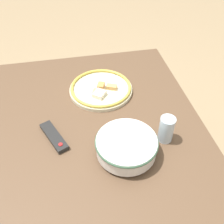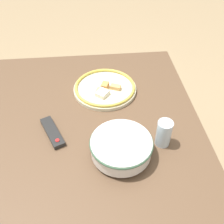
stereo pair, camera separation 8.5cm
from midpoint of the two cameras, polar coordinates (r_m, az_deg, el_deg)
ground_plane at (r=1.80m, az=-2.63°, el=-19.86°), size 8.00×8.00×0.00m
dining_table at (r=1.23m, az=-3.64°, el=-5.58°), size 1.15×1.04×0.77m
noodle_bowl at (r=1.02m, az=4.43°, el=-7.64°), size 0.25×0.25×0.08m
food_plate at (r=1.33m, az=0.29°, el=5.15°), size 0.32×0.32×0.04m
tv_remote at (r=1.14m, az=-10.77°, el=-4.40°), size 0.19×0.12×0.02m
drinking_glass at (r=1.08m, az=13.45°, el=-4.59°), size 0.06×0.06×0.12m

